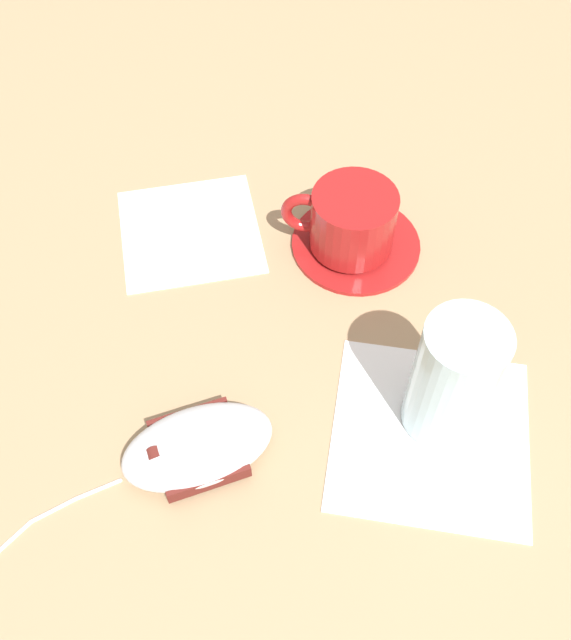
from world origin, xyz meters
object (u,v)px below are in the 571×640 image
(saucer, at_px, (356,243))
(drinking_glass, at_px, (453,379))
(coffee_cup, at_px, (351,220))
(computer_mouse, at_px, (198,446))

(saucer, height_order, drinking_glass, drinking_glass)
(saucer, height_order, coffee_cup, coffee_cup)
(saucer, bearing_deg, coffee_cup, -87.08)
(computer_mouse, bearing_deg, saucer, 134.24)
(coffee_cup, relative_size, drinking_glass, 0.88)
(coffee_cup, height_order, computer_mouse, coffee_cup)
(coffee_cup, xyz_separation_m, drinking_glass, (0.19, 0.02, 0.02))
(saucer, xyz_separation_m, coffee_cup, (0.00, -0.01, 0.03))
(saucer, relative_size, drinking_glass, 1.05)
(computer_mouse, height_order, drinking_glass, drinking_glass)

